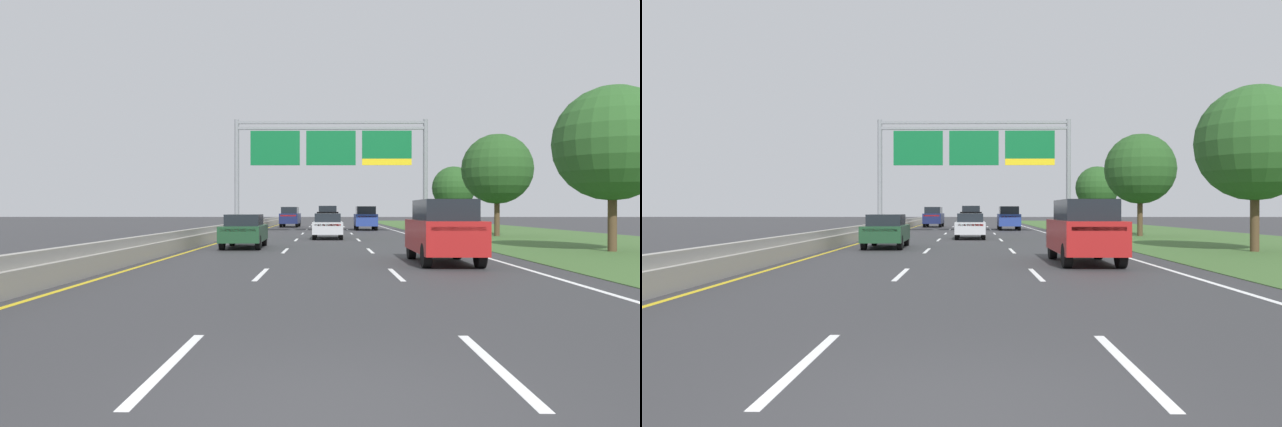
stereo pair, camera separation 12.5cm
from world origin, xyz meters
TOP-DOWN VIEW (x-y plane):
  - ground_plane at (0.00, 35.00)m, footprint 220.00×220.00m
  - lane_striping at (0.00, 34.54)m, footprint 11.96×106.00m
  - grass_verge_right at (13.95, 35.00)m, footprint 14.00×110.00m
  - median_barrier_concrete at (-6.60, 35.00)m, footprint 0.60×110.00m
  - overhead_sign_gantry at (0.30, 38.73)m, footprint 15.06×0.42m
  - pickup_truck_black at (0.07, 49.41)m, footprint 2.02×5.41m
  - car_silver_centre_lane_sedan at (0.03, 29.92)m, footprint 1.84×4.41m
  - car_navy_left_lane_suv at (-3.86, 54.22)m, footprint 2.03×4.75m
  - car_blue_right_lane_suv at (3.45, 45.47)m, footprint 1.94×4.72m
  - car_red_right_lane_suv at (3.82, 13.81)m, footprint 1.95×4.72m
  - car_darkgreen_left_lane_sedan at (-3.90, 21.39)m, footprint 1.89×4.43m
  - roadside_tree_near at (12.07, 19.02)m, footprint 4.88×4.88m
  - roadside_tree_mid at (11.52, 33.27)m, footprint 4.75×4.75m
  - roadside_tree_far at (12.58, 50.94)m, footprint 4.23×4.23m

SIDE VIEW (x-z plane):
  - ground_plane at x=0.00m, z-range 0.00..0.00m
  - lane_striping at x=0.00m, z-range 0.00..0.01m
  - grass_verge_right at x=13.95m, z-range 0.00..0.02m
  - median_barrier_concrete at x=-6.60m, z-range -0.07..0.78m
  - car_silver_centre_lane_sedan at x=0.03m, z-range 0.03..1.60m
  - car_darkgreen_left_lane_sedan at x=-3.90m, z-range 0.03..1.60m
  - pickup_truck_black at x=0.07m, z-range -0.03..2.17m
  - car_navy_left_lane_suv at x=-3.86m, z-range 0.04..2.15m
  - car_blue_right_lane_suv at x=3.45m, z-range 0.04..2.15m
  - car_red_right_lane_suv at x=3.82m, z-range 0.04..2.15m
  - roadside_tree_far at x=12.58m, z-range 0.94..7.07m
  - roadside_tree_mid at x=11.52m, z-range 1.09..8.03m
  - roadside_tree_near at x=12.07m, z-range 1.08..8.12m
  - overhead_sign_gantry at x=0.30m, z-range 1.85..10.68m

